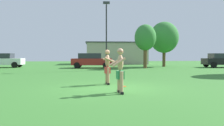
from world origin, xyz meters
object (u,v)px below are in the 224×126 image
player_with_cap (120,69)px  tree_behind_players (145,38)px  player_in_red (108,66)px  tree_right_field (164,37)px  car_black_near_post (222,60)px  frisbee (123,86)px  car_red_mid_lot (91,60)px  car_white_far_end (3,60)px  lamp_post (106,29)px

player_with_cap → tree_behind_players: (4.69, 15.15, 2.29)m
player_in_red → tree_right_field: size_ratio=0.31×
player_with_cap → car_black_near_post: (13.73, 15.81, -0.09)m
tree_right_field → frisbee: bearing=-114.2°
car_red_mid_lot → player_in_red: bearing=-87.1°
player_in_red → car_red_mid_lot: bearing=92.9°
player_in_red → player_with_cap: bearing=-84.0°
frisbee → car_black_near_post: car_black_near_post is taller
car_white_far_end → lamp_post: bearing=-26.9°
car_black_near_post → lamp_post: bearing=-165.3°
car_black_near_post → tree_behind_players: tree_behind_players is taller
tree_right_field → tree_behind_players: 4.09m
car_black_near_post → lamp_post: 14.13m
player_with_cap → car_white_far_end: player_with_cap is taller
player_with_cap → tree_behind_players: size_ratio=0.36×
player_in_red → lamp_post: (0.64, 9.75, 2.90)m
player_with_cap → player_in_red: size_ratio=1.00×
frisbee → tree_behind_players: (4.31, 13.46, 3.19)m
frisbee → player_with_cap: bearing=-102.5°
car_white_far_end → car_red_mid_lot: bearing=-10.3°
car_white_far_end → tree_right_field: 18.73m
player_with_cap → player_in_red: bearing=96.0°
car_red_mid_lot → lamp_post: lamp_post is taller
frisbee → lamp_post: (-0.00, 10.62, 3.77)m
player_with_cap → lamp_post: lamp_post is taller
lamp_post → car_black_near_post: bearing=14.7°
car_white_far_end → lamp_post: (11.25, -5.71, 2.96)m
car_black_near_post → car_red_mid_lot: (-14.70, 0.41, 0.00)m
car_red_mid_lot → tree_right_field: tree_right_field is taller
tree_right_field → player_with_cap: bearing=-113.1°
lamp_post → tree_right_field: 9.22m
frisbee → car_black_near_post: size_ratio=0.06×
car_red_mid_lot → lamp_post: bearing=-71.1°
car_red_mid_lot → player_with_cap: bearing=-86.6°
player_in_red → lamp_post: size_ratio=0.27×
frisbee → car_red_mid_lot: car_red_mid_lot is taller
car_red_mid_lot → tree_behind_players: 6.23m
tree_behind_players → player_with_cap: bearing=-107.2°
car_black_near_post → car_red_mid_lot: 14.71m
player_in_red → car_red_mid_lot: size_ratio=0.38×
player_with_cap → car_white_far_end: 21.04m
frisbee → tree_behind_players: bearing=72.2°
car_black_near_post → player_in_red: bearing=-136.6°
lamp_post → tree_behind_players: 5.20m
player_with_cap → player_in_red: (-0.27, 2.55, -0.03)m
frisbee → player_in_red: bearing=126.4°
car_white_far_end → tree_right_field: tree_right_field is taller
car_black_near_post → car_white_far_end: same height
lamp_post → frisbee: bearing=-90.0°
tree_behind_players → tree_right_field: bearing=43.1°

